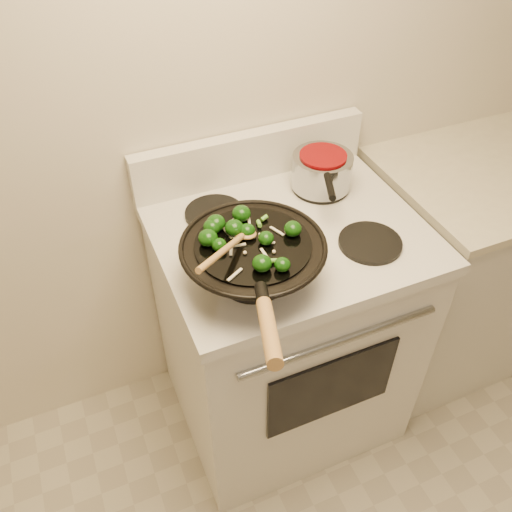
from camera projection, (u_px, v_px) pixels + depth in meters
name	position (u px, v px, depth m)	size (l,w,h in m)	color
stove	(284.00, 328.00, 1.89)	(0.78, 0.67, 1.08)	silver
counter_unit	(464.00, 264.00, 2.15)	(0.74, 0.62, 0.91)	silver
wok	(253.00, 260.00, 1.38)	(0.37, 0.61, 0.21)	black
stirfry	(241.00, 234.00, 1.35)	(0.26, 0.27, 0.04)	#0E3809
wooden_spoon	(233.00, 243.00, 1.30)	(0.22, 0.22, 0.11)	#A97C42
saucepan	(322.00, 170.00, 1.69)	(0.19, 0.29, 0.11)	#93969B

